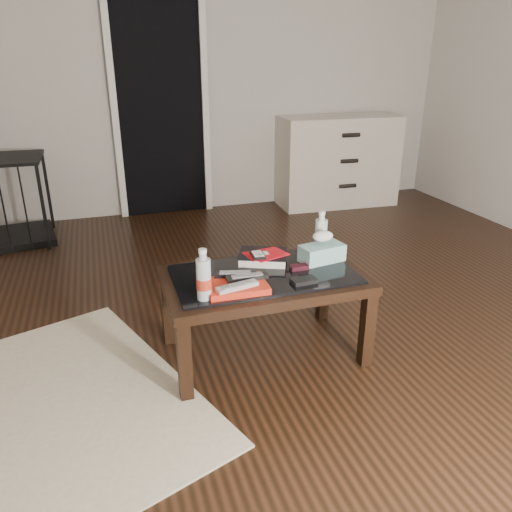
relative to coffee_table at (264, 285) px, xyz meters
The scene contains 17 objects.
ground 0.55m from the coffee_table, 39.90° to the left, with size 5.00×5.00×0.00m, color black.
room_shell 1.28m from the coffee_table, 39.90° to the left, with size 5.00×5.00×5.00m.
doorway 2.78m from the coffee_table, 92.36° to the left, with size 0.90×0.08×2.07m.
coffee_table is the anchor object (origin of this frame).
dresser 2.96m from the coffee_table, 56.68° to the left, with size 1.22×0.56×0.90m.
magazines 0.23m from the coffee_table, 144.02° to the right, with size 0.28×0.21×0.03m, color red.
remote_silver 0.28m from the coffee_table, 135.71° to the right, with size 0.20×0.05×0.02m, color #9E9EA2.
remote_black_front 0.19m from the coffee_table, 138.68° to the right, with size 0.20×0.05×0.02m, color black.
remote_black_back 0.20m from the coffee_table, 162.05° to the right, with size 0.20×0.05×0.02m, color black.
textbook 0.18m from the coffee_table, 72.96° to the left, with size 0.25×0.20×0.05m, color black.
dvd_mailers 0.18m from the coffee_table, 72.19° to the left, with size 0.19×0.14×0.01m, color red.
ipod 0.16m from the coffee_table, 88.80° to the left, with size 0.06×0.10×0.02m, color black.
flip_phone 0.20m from the coffee_table, ahead, with size 0.09×0.05×0.02m, color black.
wallet 0.23m from the coffee_table, 47.10° to the right, with size 0.12×0.07×0.02m, color black.
water_bottle_left 0.43m from the coffee_table, 152.22° to the right, with size 0.07×0.07×0.24m, color #B3B8BF.
water_bottle_right 0.46m from the coffee_table, 23.74° to the left, with size 0.07×0.07×0.24m, color silver.
tissue_box 0.36m from the coffee_table, ahead, with size 0.23×0.12×0.09m, color teal.
Camera 1 is at (-1.02, -2.40, 1.49)m, focal length 35.00 mm.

